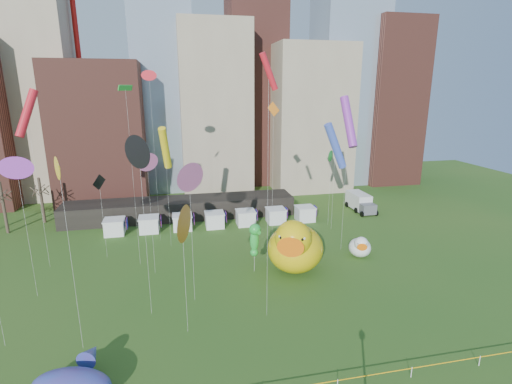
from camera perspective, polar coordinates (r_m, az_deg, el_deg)
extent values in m
cube|color=gray|center=(87.28, -29.84, 13.01)|extent=(14.00, 12.00, 42.00)
cube|color=brown|center=(79.08, -21.99, 8.03)|extent=(16.00, 14.00, 26.00)
cube|color=#8C9EB2|center=(85.77, -13.73, 18.87)|extent=(12.00, 12.00, 55.00)
cube|color=gray|center=(82.09, -6.19, 12.04)|extent=(14.00, 14.00, 34.00)
cube|color=brown|center=(90.40, -0.09, 23.20)|extent=(12.00, 12.00, 68.00)
cube|color=gray|center=(84.75, 7.81, 10.73)|extent=(16.00, 14.00, 30.00)
cube|color=#8C9EB2|center=(92.08, 13.26, 16.42)|extent=(14.00, 12.00, 48.00)
cube|color=brown|center=(94.99, 19.16, 12.32)|extent=(12.00, 12.00, 36.00)
cylinder|color=red|center=(93.80, 10.81, 25.13)|extent=(1.00, 1.00, 76.00)
cube|color=black|center=(66.47, -11.02, -2.37)|extent=(38.00, 6.00, 3.20)
cube|color=white|center=(61.63, -20.21, -4.93)|extent=(2.80, 2.80, 2.20)
cube|color=red|center=(61.23, -18.58, -4.42)|extent=(0.08, 1.40, 1.60)
cube|color=white|center=(61.08, -15.55, -4.72)|extent=(2.80, 2.80, 2.20)
cube|color=red|center=(60.81, -13.89, -4.19)|extent=(0.08, 1.40, 1.60)
cube|color=white|center=(60.93, -10.85, -4.48)|extent=(2.80, 2.80, 2.20)
cube|color=red|center=(60.81, -9.17, -3.94)|extent=(0.08, 1.40, 1.60)
cube|color=white|center=(61.19, -6.16, -4.20)|extent=(2.80, 2.80, 2.20)
cube|color=red|center=(61.22, -4.49, -3.65)|extent=(0.08, 1.40, 1.60)
cube|color=white|center=(61.85, -1.54, -3.90)|extent=(2.80, 2.80, 2.20)
cube|color=red|center=(62.03, 0.10, -3.35)|extent=(0.08, 1.40, 1.60)
cube|color=white|center=(62.90, 2.95, -3.59)|extent=(2.80, 2.80, 2.20)
cube|color=red|center=(63.22, 4.54, -3.04)|extent=(0.08, 1.40, 1.60)
cube|color=white|center=(64.33, 7.26, -3.27)|extent=(2.80, 2.80, 2.20)
cube|color=red|center=(64.78, 8.78, -2.73)|extent=(0.08, 1.40, 1.60)
cylinder|color=#382B21|center=(68.71, -33.29, -1.97)|extent=(0.44, 0.44, 8.00)
cylinder|color=#382B21|center=(71.08, -29.16, -1.10)|extent=(0.44, 0.44, 7.50)
cylinder|color=white|center=(34.21, 22.04, -23.51)|extent=(0.06, 0.06, 0.90)
cylinder|color=white|center=(37.50, 30.21, -20.80)|extent=(0.06, 0.06, 0.90)
ellipsoid|color=#E1BC0B|center=(46.70, 5.86, -8.27)|extent=(9.33, 9.89, 5.50)
ellipsoid|color=#E1BC0B|center=(49.55, 6.29, -7.06)|extent=(2.25, 2.05, 2.23)
sphere|color=#E1BC0B|center=(43.60, 5.53, -6.86)|extent=(5.49, 5.49, 4.14)
cone|color=orange|center=(42.04, 5.21, -7.91)|extent=(2.85, 2.65, 2.27)
sphere|color=white|center=(42.49, 3.82, -6.62)|extent=(0.74, 0.74, 0.74)
sphere|color=white|center=(42.23, 6.89, -6.84)|extent=(0.74, 0.74, 0.74)
sphere|color=black|center=(42.17, 3.74, -6.79)|extent=(0.37, 0.37, 0.37)
sphere|color=black|center=(41.91, 6.84, -7.01)|extent=(0.37, 0.37, 0.37)
ellipsoid|color=white|center=(52.42, 15.13, -7.93)|extent=(3.85, 4.15, 2.36)
ellipsoid|color=white|center=(53.64, 14.97, -7.45)|extent=(0.95, 0.84, 0.96)
sphere|color=white|center=(51.09, 15.33, -7.41)|extent=(2.29, 2.29, 1.78)
cone|color=orange|center=(50.42, 15.42, -7.79)|extent=(1.20, 1.09, 0.98)
sphere|color=white|center=(50.49, 14.86, -7.35)|extent=(0.32, 0.32, 0.32)
sphere|color=white|center=(50.62, 15.96, -7.38)|extent=(0.32, 0.32, 0.32)
sphere|color=black|center=(50.35, 14.88, -7.42)|extent=(0.16, 0.16, 0.16)
sphere|color=black|center=(50.48, 15.99, -7.44)|extent=(0.16, 0.16, 0.16)
cylinder|color=silver|center=(46.32, -0.24, -9.45)|extent=(0.03, 0.03, 3.95)
ellipsoid|color=green|center=(45.54, -0.25, -7.18)|extent=(1.24, 1.11, 2.67)
sphere|color=green|center=(44.88, -0.21, -5.56)|extent=(1.68, 1.68, 1.36)
cone|color=green|center=(44.34, -0.04, -5.92)|extent=(0.69, 0.95, 0.48)
sphere|color=green|center=(46.18, -0.26, -8.92)|extent=(0.95, 0.95, 0.95)
cylinder|color=silver|center=(49.08, 8.11, -8.96)|extent=(0.03, 0.03, 2.67)
ellipsoid|color=#573CB6|center=(48.56, 8.17, -7.52)|extent=(0.96, 0.85, 2.08)
sphere|color=#573CB6|center=(48.01, 8.28, -6.36)|extent=(1.29, 1.29, 1.06)
cone|color=#573CB6|center=(47.62, 8.48, -6.62)|extent=(0.53, 0.73, 0.37)
sphere|color=#573CB6|center=(49.07, 8.10, -8.78)|extent=(0.74, 0.74, 0.74)
cone|color=#4D3187|center=(34.63, -23.22, -21.13)|extent=(1.93, 2.08, 1.53)
cube|color=silver|center=(71.96, 14.92, -1.20)|extent=(2.67, 5.45, 2.71)
cube|color=#595960|center=(69.21, 16.21, -2.41)|extent=(2.52, 1.98, 1.73)
cylinder|color=black|center=(70.04, 14.61, -2.64)|extent=(0.28, 0.98, 0.97)
cylinder|color=black|center=(71.30, 16.54, -2.47)|extent=(0.28, 0.98, 0.97)
cylinder|color=black|center=(73.16, 13.30, -1.80)|extent=(0.28, 0.98, 0.97)
cylinder|color=black|center=(74.37, 15.17, -1.65)|extent=(0.28, 0.98, 0.97)
cylinder|color=silver|center=(54.57, -14.73, 4.26)|extent=(0.02, 0.02, 22.85)
cone|color=red|center=(53.72, -15.57, 16.31)|extent=(1.34, 0.36, 1.33)
cylinder|color=silver|center=(45.83, -15.24, -3.94)|extent=(0.02, 0.02, 13.37)
cone|color=pink|center=(44.17, -15.84, 4.29)|extent=(1.57, 1.59, 1.99)
cylinder|color=silver|center=(37.10, -16.03, -6.46)|extent=(0.02, 0.02, 15.90)
cone|color=black|center=(35.06, -16.97, 5.74)|extent=(1.92, 2.66, 2.94)
cylinder|color=silver|center=(61.77, 10.84, 0.15)|extent=(0.02, 0.02, 11.16)
cone|color=green|center=(60.60, 11.09, 5.25)|extent=(1.26, 1.48, 1.73)
cylinder|color=silver|center=(53.17, -12.86, -0.97)|extent=(0.02, 0.02, 13.71)
cylinder|color=yellow|center=(51.74, -13.31, 6.35)|extent=(1.63, 3.53, 5.79)
cylinder|color=silver|center=(34.72, -10.45, -12.66)|extent=(0.02, 0.02, 10.36)
cone|color=orange|center=(32.65, -10.88, -4.58)|extent=(1.21, 3.00, 3.02)
cylinder|color=silver|center=(51.62, 12.98, 0.55)|extent=(0.02, 0.02, 17.19)
cylinder|color=purple|center=(50.22, 13.56, 10.08)|extent=(1.52, 3.86, 6.40)
cylinder|color=silver|center=(34.33, 1.74, -1.73)|extent=(0.02, 0.02, 22.54)
cylinder|color=red|center=(32.90, 1.90, 17.41)|extent=(1.86, 1.11, 3.04)
cylinder|color=silver|center=(52.70, -21.69, -3.93)|extent=(0.02, 0.02, 10.01)
cube|color=black|center=(51.38, -22.22, 1.36)|extent=(1.32, 1.52, 1.99)
cylinder|color=silver|center=(47.49, -17.73, 1.50)|extent=(0.02, 0.02, 21.28)
cube|color=green|center=(46.31, -18.80, 14.41)|extent=(1.49, 1.69, 0.61)
cylinder|color=silver|center=(34.25, -25.63, -9.60)|extent=(0.02, 0.02, 15.50)
cone|color=yellow|center=(32.02, -27.19, 3.17)|extent=(0.87, 1.68, 1.74)
cylinder|color=silver|center=(59.72, 11.35, 0.52)|extent=(0.02, 0.02, 13.01)
cylinder|color=blue|center=(58.47, 11.68, 6.70)|extent=(4.27, 1.96, 7.01)
cylinder|color=silver|center=(50.31, 2.48, 1.46)|extent=(0.02, 0.02, 18.74)
cube|color=orange|center=(48.97, 2.60, 12.17)|extent=(1.18, 1.46, 1.85)
cylinder|color=silver|center=(45.48, -30.75, -5.45)|extent=(0.02, 0.02, 13.81)
cone|color=purple|center=(43.81, -31.95, 3.08)|extent=(2.24, 0.42, 2.22)
cylinder|color=silver|center=(51.56, -29.47, -0.28)|extent=(0.02, 0.02, 18.56)
cylinder|color=red|center=(50.24, -30.84, 9.99)|extent=(2.88, 2.88, 5.37)
cylinder|color=silver|center=(39.02, -9.45, -7.20)|extent=(0.02, 0.02, 13.08)
cone|color=pink|center=(37.07, -9.88, 2.21)|extent=(2.00, 2.33, 2.73)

